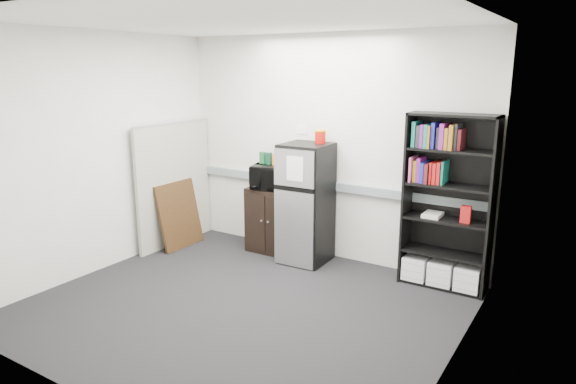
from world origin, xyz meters
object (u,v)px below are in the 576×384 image
(bookshelf, at_px, (448,204))
(refrigerator, at_px, (306,204))
(cabinet, at_px, (275,220))
(microwave, at_px, (274,177))
(cubicle_partition, at_px, (175,184))

(bookshelf, bearing_deg, refrigerator, -174.94)
(bookshelf, bearing_deg, cabinet, -178.27)
(microwave, bearing_deg, cubicle_partition, -179.42)
(cabinet, height_order, microwave, microwave)
(cubicle_partition, relative_size, refrigerator, 1.13)
(cubicle_partition, distance_m, microwave, 1.37)
(microwave, relative_size, refrigerator, 0.37)
(bookshelf, relative_size, cabinet, 2.24)
(microwave, height_order, refrigerator, refrigerator)
(cubicle_partition, relative_size, microwave, 3.04)
(bookshelf, bearing_deg, cubicle_partition, -171.94)
(cubicle_partition, relative_size, cabinet, 1.96)
(cubicle_partition, bearing_deg, bookshelf, 8.06)
(bookshelf, bearing_deg, microwave, -177.84)
(cubicle_partition, bearing_deg, microwave, 17.34)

